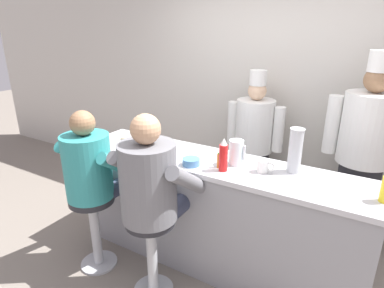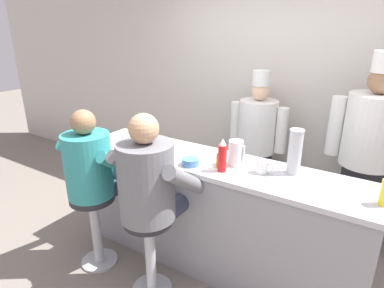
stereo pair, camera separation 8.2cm
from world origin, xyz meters
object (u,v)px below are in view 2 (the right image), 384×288
at_px(water_pitcher_clear, 236,153).
at_px(diner_seated_teal, 92,171).
at_px(breakfast_plate, 163,147).
at_px(cook_in_whites_near, 257,139).
at_px(ketchup_bottle_red, 222,156).
at_px(cereal_bowl, 190,162).
at_px(cup_stack_steel, 295,152).
at_px(coffee_mug_white, 263,167).
at_px(diner_seated_grey, 150,187).
at_px(cook_in_whites_far, 369,148).
at_px(hot_sauce_bottle_orange, 218,161).
at_px(coffee_mug_tan, 127,140).

xyz_separation_m(water_pitcher_clear, diner_seated_teal, (-1.04, -0.55, -0.20)).
xyz_separation_m(breakfast_plate, cook_in_whites_near, (0.49, 1.02, -0.12)).
distance_m(ketchup_bottle_red, diner_seated_teal, 1.10).
bearing_deg(water_pitcher_clear, cook_in_whites_near, 101.90).
height_order(cereal_bowl, cup_stack_steel, cup_stack_steel).
bearing_deg(diner_seated_teal, ketchup_bottle_red, 21.35).
bearing_deg(water_pitcher_clear, diner_seated_teal, -152.13).
relative_size(breakfast_plate, coffee_mug_white, 1.74).
distance_m(diner_seated_grey, cook_in_whites_far, 1.96).
distance_m(hot_sauce_bottle_orange, cook_in_whites_near, 1.14).
distance_m(hot_sauce_bottle_orange, coffee_mug_white, 0.34).
relative_size(hot_sauce_bottle_orange, diner_seated_teal, 0.09).
bearing_deg(diner_seated_grey, breakfast_plate, 118.18).
height_order(hot_sauce_bottle_orange, cup_stack_steel, cup_stack_steel).
xyz_separation_m(water_pitcher_clear, breakfast_plate, (-0.70, -0.02, -0.09)).
relative_size(water_pitcher_clear, cereal_bowl, 1.47).
height_order(ketchup_bottle_red, coffee_mug_white, ketchup_bottle_red).
bearing_deg(cereal_bowl, diner_seated_grey, -109.56).
bearing_deg(coffee_mug_white, cereal_bowl, -162.84).
distance_m(cup_stack_steel, cook_in_whites_far, 0.96).
relative_size(cook_in_whites_near, cook_in_whites_far, 0.87).
xyz_separation_m(coffee_mug_white, cup_stack_steel, (0.19, 0.12, 0.12)).
bearing_deg(diner_seated_teal, hot_sauce_bottle_orange, 24.06).
distance_m(water_pitcher_clear, cook_in_whites_far, 1.27).
bearing_deg(diner_seated_teal, cook_in_whites_near, 61.90).
distance_m(ketchup_bottle_red, diner_seated_grey, 0.58).
relative_size(ketchup_bottle_red, diner_seated_teal, 0.18).
relative_size(cereal_bowl, diner_seated_teal, 0.10).
distance_m(water_pitcher_clear, cook_in_whites_near, 1.04).
bearing_deg(coffee_mug_white, diner_seated_grey, -141.80).
relative_size(breakfast_plate, diner_seated_grey, 0.16).
bearing_deg(diner_seated_grey, cereal_bowl, 70.44).
xyz_separation_m(breakfast_plate, cup_stack_steel, (1.13, 0.11, 0.16)).
relative_size(coffee_mug_white, diner_seated_grey, 0.09).
xyz_separation_m(ketchup_bottle_red, diner_seated_teal, (-1.00, -0.39, -0.22)).
xyz_separation_m(hot_sauce_bottle_orange, coffee_mug_white, (0.32, 0.10, -0.01)).
relative_size(diner_seated_grey, cook_in_whites_near, 0.92).
height_order(water_pitcher_clear, cook_in_whites_near, cook_in_whites_near).
bearing_deg(cook_in_whites_near, ketchup_bottle_red, -81.43).
distance_m(breakfast_plate, coffee_mug_tan, 0.36).
xyz_separation_m(hot_sauce_bottle_orange, water_pitcher_clear, (0.09, 0.12, 0.04)).
height_order(diner_seated_teal, diner_seated_grey, diner_seated_grey).
distance_m(coffee_mug_tan, diner_seated_teal, 0.46).
distance_m(coffee_mug_tan, cook_in_whites_near, 1.40).
relative_size(coffee_mug_tan, cup_stack_steel, 0.35).
distance_m(hot_sauce_bottle_orange, water_pitcher_clear, 0.16).
height_order(water_pitcher_clear, cereal_bowl, water_pitcher_clear).
relative_size(diner_seated_teal, cook_in_whites_near, 0.88).
bearing_deg(hot_sauce_bottle_orange, coffee_mug_white, 16.45).
distance_m(breakfast_plate, cup_stack_steel, 1.15).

